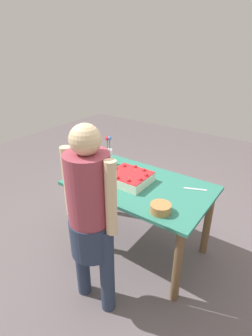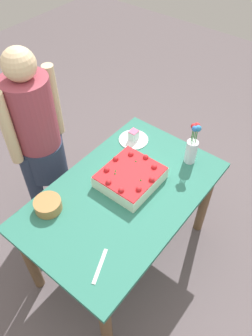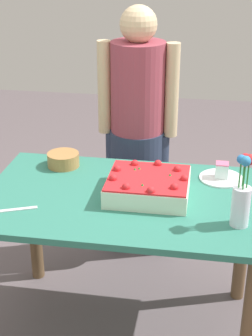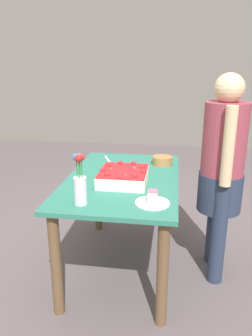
{
  "view_description": "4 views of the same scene",
  "coord_description": "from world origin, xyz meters",
  "px_view_note": "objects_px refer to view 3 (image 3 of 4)",
  "views": [
    {
      "loc": [
        -1.11,
        1.77,
        1.92
      ],
      "look_at": [
        0.12,
        0.05,
        0.89
      ],
      "focal_mm": 28.0,
      "sensor_mm": 36.0,
      "label": 1
    },
    {
      "loc": [
        -0.98,
        -0.8,
        2.32
      ],
      "look_at": [
        0.1,
        0.06,
        0.85
      ],
      "focal_mm": 35.0,
      "sensor_mm": 36.0,
      "label": 2
    },
    {
      "loc": [
        0.34,
        -2.03,
        1.83
      ],
      "look_at": [
        0.0,
        0.01,
        0.88
      ],
      "focal_mm": 55.0,
      "sensor_mm": 36.0,
      "label": 3
    },
    {
      "loc": [
        2.23,
        0.36,
        1.56
      ],
      "look_at": [
        -0.01,
        0.02,
        0.82
      ],
      "focal_mm": 35.0,
      "sensor_mm": 36.0,
      "label": 4
    }
  ],
  "objects_px": {
    "sheet_cake": "(148,186)",
    "flower_vase": "(242,197)",
    "cake_knife": "(14,210)",
    "fruit_bowl": "(63,160)",
    "person_standing": "(138,121)",
    "serving_plate_with_slice": "(221,175)"
  },
  "relations": [
    {
      "from": "serving_plate_with_slice",
      "to": "cake_knife",
      "type": "bearing_deg",
      "value": -152.49
    },
    {
      "from": "flower_vase",
      "to": "serving_plate_with_slice",
      "type": "bearing_deg",
      "value": 99.37
    },
    {
      "from": "sheet_cake",
      "to": "person_standing",
      "type": "xyz_separation_m",
      "value": [
        -0.15,
        0.68,
        0.06
      ]
    },
    {
      "from": "sheet_cake",
      "to": "cake_knife",
      "type": "bearing_deg",
      "value": -157.22
    },
    {
      "from": "sheet_cake",
      "to": "flower_vase",
      "type": "xyz_separation_m",
      "value": [
        0.4,
        -0.2,
        0.08
      ]
    },
    {
      "from": "cake_knife",
      "to": "fruit_bowl",
      "type": "xyz_separation_m",
      "value": [
        0.09,
        0.48,
        0.03
      ]
    },
    {
      "from": "serving_plate_with_slice",
      "to": "cake_knife",
      "type": "xyz_separation_m",
      "value": [
        -0.88,
        -0.46,
        -0.02
      ]
    },
    {
      "from": "sheet_cake",
      "to": "person_standing",
      "type": "bearing_deg",
      "value": 102.19
    },
    {
      "from": "fruit_bowl",
      "to": "person_standing",
      "type": "relative_size",
      "value": 0.11
    },
    {
      "from": "sheet_cake",
      "to": "fruit_bowl",
      "type": "relative_size",
      "value": 2.25
    },
    {
      "from": "flower_vase",
      "to": "sheet_cake",
      "type": "bearing_deg",
      "value": 153.73
    },
    {
      "from": "flower_vase",
      "to": "person_standing",
      "type": "relative_size",
      "value": 0.21
    },
    {
      "from": "fruit_bowl",
      "to": "person_standing",
      "type": "xyz_separation_m",
      "value": [
        0.32,
        0.43,
        0.07
      ]
    },
    {
      "from": "serving_plate_with_slice",
      "to": "fruit_bowl",
      "type": "relative_size",
      "value": 1.31
    },
    {
      "from": "sheet_cake",
      "to": "flower_vase",
      "type": "relative_size",
      "value": 1.17
    },
    {
      "from": "fruit_bowl",
      "to": "cake_knife",
      "type": "bearing_deg",
      "value": -100.1
    },
    {
      "from": "cake_knife",
      "to": "fruit_bowl",
      "type": "height_order",
      "value": "fruit_bowl"
    },
    {
      "from": "serving_plate_with_slice",
      "to": "flower_vase",
      "type": "height_order",
      "value": "flower_vase"
    },
    {
      "from": "fruit_bowl",
      "to": "person_standing",
      "type": "distance_m",
      "value": 0.54
    },
    {
      "from": "cake_knife",
      "to": "fruit_bowl",
      "type": "relative_size",
      "value": 1.24
    },
    {
      "from": "sheet_cake",
      "to": "serving_plate_with_slice",
      "type": "distance_m",
      "value": 0.4
    },
    {
      "from": "sheet_cake",
      "to": "fruit_bowl",
      "type": "height_order",
      "value": "sheet_cake"
    }
  ]
}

